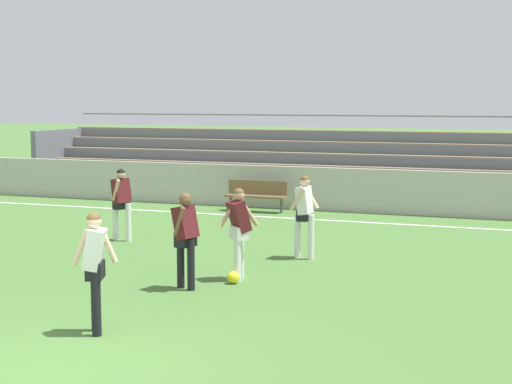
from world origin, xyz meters
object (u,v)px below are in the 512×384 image
at_px(player_dark_wide_right, 185,232).
at_px(player_white_dropping_back, 95,262).
at_px(bleacher_stand, 432,166).
at_px(player_dark_deep_cover, 239,225).
at_px(bench_far_right, 257,193).
at_px(soccer_ball, 233,277).
at_px(player_white_pressing_high, 304,209).
at_px(player_dark_wide_left, 121,198).

relative_size(player_dark_wide_right, player_white_dropping_back, 0.98).
bearing_deg(player_white_dropping_back, bleacher_stand, 80.56).
bearing_deg(player_dark_deep_cover, bench_far_right, 107.91).
distance_m(player_dark_wide_right, player_white_dropping_back, 2.74).
height_order(player_dark_wide_right, soccer_ball, player_dark_wide_right).
distance_m(player_white_pressing_high, player_dark_wide_left, 4.55).
height_order(player_dark_wide_right, player_white_pressing_high, player_white_pressing_high).
bearing_deg(player_dark_deep_cover, player_dark_wide_left, 145.42).
bearing_deg(bench_far_right, player_white_dropping_back, -80.64).
relative_size(player_white_dropping_back, player_dark_wide_left, 1.02).
relative_size(bench_far_right, soccer_ball, 8.18).
relative_size(bench_far_right, player_dark_wide_left, 1.08).
relative_size(player_dark_wide_left, soccer_ball, 7.56).
bearing_deg(player_dark_deep_cover, player_white_dropping_back, -100.54).
relative_size(bench_far_right, player_white_pressing_high, 1.05).
xyz_separation_m(player_white_dropping_back, soccer_ball, (0.70, 3.39, -0.91)).
xyz_separation_m(player_dark_deep_cover, player_dark_wide_right, (-0.60, -0.96, -0.00)).
relative_size(bench_far_right, player_dark_deep_cover, 1.08).
xyz_separation_m(player_white_pressing_high, soccer_ball, (-0.55, -2.57, -0.91)).
distance_m(bleacher_stand, player_white_pressing_high, 9.63).
distance_m(player_white_pressing_high, soccer_ball, 2.78).
height_order(player_white_pressing_high, player_white_dropping_back, player_white_pressing_high).
bearing_deg(player_dark_wide_left, player_dark_deep_cover, -34.58).
relative_size(bleacher_stand, player_dark_wide_left, 16.47).
distance_m(bench_far_right, soccer_ball, 8.96).
bearing_deg(player_dark_deep_cover, bleacher_stand, 80.90).
height_order(player_dark_deep_cover, player_white_dropping_back, player_white_dropping_back).
relative_size(bleacher_stand, player_white_dropping_back, 16.08).
relative_size(bleacher_stand, bench_far_right, 15.22).
height_order(bench_far_right, player_dark_wide_left, player_dark_wide_left).
xyz_separation_m(bleacher_stand, player_white_pressing_high, (-1.33, -9.54, -0.15)).
relative_size(player_dark_wide_right, soccer_ball, 7.59).
relative_size(player_white_pressing_high, player_dark_wide_left, 1.03).
xyz_separation_m(player_dark_wide_right, player_white_dropping_back, (-0.09, -2.74, 0.02)).
xyz_separation_m(bench_far_right, player_dark_wide_right, (2.05, -9.19, 0.45)).
distance_m(player_white_dropping_back, soccer_ball, 3.58).
distance_m(bench_far_right, player_dark_wide_left, 5.66).
xyz_separation_m(bleacher_stand, player_dark_deep_cover, (-1.89, -11.79, -0.17)).
xyz_separation_m(bench_far_right, player_dark_wide_left, (-1.30, -5.49, 0.44)).
xyz_separation_m(player_dark_deep_cover, player_white_dropping_back, (-0.69, -3.71, 0.02)).
distance_m(player_dark_wide_right, soccer_ball, 1.26).
xyz_separation_m(player_dark_wide_right, soccer_ball, (0.61, 0.65, -0.88)).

